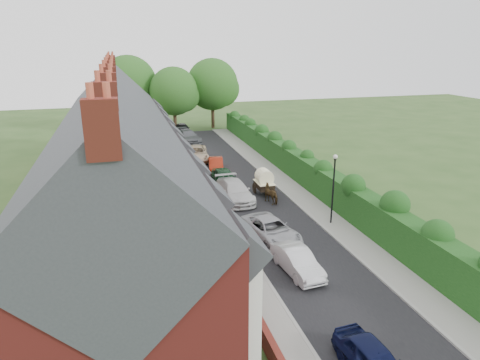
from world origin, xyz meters
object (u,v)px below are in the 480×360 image
object	(u,v)px
car_green	(224,178)
car_black	(183,129)
car_white	(235,191)
car_red	(216,164)
lamppost	(334,180)
car_grey	(187,136)
car_silver_a	(297,261)
car_silver_b	(271,230)
horse_cart	(264,180)
car_beige	(196,154)
horse	(272,194)

from	to	relation	value
car_green	car_black	world-z (taller)	car_green
car_white	car_green	world-z (taller)	car_white
car_black	car_red	bearing A→B (deg)	-94.41
lamppost	car_red	bearing A→B (deg)	107.95
car_white	car_red	world-z (taller)	car_white
car_grey	car_silver_a	bearing A→B (deg)	-102.91
car_silver_b	horse_cart	world-z (taller)	horse_cart
car_white	car_silver_b	bearing A→B (deg)	-90.44
lamppost	car_grey	bearing A→B (deg)	101.21
car_white	car_black	xyz separation A→B (m)	(-0.15, 28.00, -0.05)
car_red	horse_cart	world-z (taller)	horse_cart
car_black	horse_cart	bearing A→B (deg)	-89.97
car_white	horse_cart	distance (m)	2.85
lamppost	car_green	world-z (taller)	lamppost
car_beige	car_black	bearing A→B (deg)	93.73
car_white	car_grey	bearing A→B (deg)	88.06
car_silver_b	car_white	xyz separation A→B (m)	(-0.34, 7.89, 0.07)
car_black	car_grey	bearing A→B (deg)	-98.21
car_red	horse_cart	distance (m)	8.62
car_silver_b	car_white	distance (m)	7.90
car_beige	car_black	distance (m)	14.82
car_green	horse	world-z (taller)	car_green
car_red	car_black	bearing A→B (deg)	101.90
lamppost	car_beige	xyz separation A→B (m)	(-6.28, 19.80, -2.51)
car_grey	horse_cart	world-z (taller)	horse_cart
lamppost	car_grey	world-z (taller)	lamppost
car_silver_a	car_white	bearing A→B (deg)	85.93
lamppost	horse	distance (m)	6.37
car_silver_a	car_beige	bearing A→B (deg)	87.06
car_silver_a	car_silver_b	distance (m)	4.33
car_beige	car_grey	world-z (taller)	car_grey
lamppost	car_beige	bearing A→B (deg)	107.59
car_white	car_grey	size ratio (longest dim) A/B	0.99
car_silver_a	car_grey	size ratio (longest dim) A/B	0.76
car_black	lamppost	bearing A→B (deg)	-86.91
car_red	car_grey	distance (m)	13.59
car_black	car_white	bearing A→B (deg)	-95.68
lamppost	car_white	world-z (taller)	lamppost
car_beige	horse	size ratio (longest dim) A/B	3.15
car_silver_b	car_black	size ratio (longest dim) A/B	1.18
car_white	horse_cart	size ratio (longest dim) A/B	1.73
car_white	horse	bearing A→B (deg)	-29.60
car_black	horse	bearing A→B (deg)	-90.36
car_grey	horse	bearing A→B (deg)	-96.68
car_silver_a	car_silver_b	world-z (taller)	car_silver_b
car_red	horse	size ratio (longest dim) A/B	2.22
car_white	car_red	xyz separation A→B (m)	(0.37, 8.83, -0.14)
car_red	horse	world-z (taller)	horse
car_grey	car_silver_b	bearing A→B (deg)	-102.80
car_beige	horse_cart	bearing A→B (deg)	-67.27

